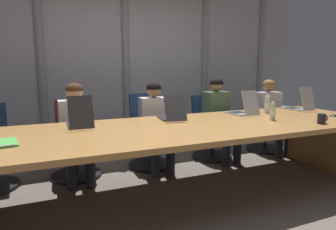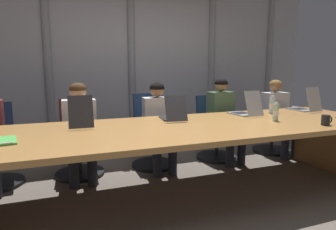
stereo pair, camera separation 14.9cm
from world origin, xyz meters
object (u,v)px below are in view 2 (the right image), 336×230
at_px(person_right_mid, 224,115).
at_px(water_bottle_secondary, 272,105).
at_px(person_left_mid, 80,124).
at_px(water_bottle_primary, 276,113).
at_px(laptop_right_end, 305,106).
at_px(office_chair_right_mid, 215,134).
at_px(person_center, 159,120).
at_px(office_chair_left_mid, 79,146).
at_px(office_chair_right_end, 271,129).
at_px(laptop_left_mid, 80,120).
at_px(coffee_mug_near, 326,120).
at_px(office_chair_center, 152,139).
at_px(laptop_right_mid, 246,111).
at_px(laptop_center, 173,115).
at_px(spiral_notepad, 1,141).
at_px(person_right_end, 278,112).

distance_m(person_right_mid, water_bottle_secondary, 0.69).
height_order(person_left_mid, water_bottle_primary, person_left_mid).
height_order(laptop_right_end, person_right_mid, person_right_mid).
bearing_deg(office_chair_right_mid, person_center, -84.94).
relative_size(person_right_mid, water_bottle_secondary, 5.04).
bearing_deg(office_chair_left_mid, laptop_right_end, 79.72).
relative_size(office_chair_right_end, water_bottle_secondary, 4.01).
relative_size(laptop_left_mid, coffee_mug_near, 3.33).
height_order(laptop_left_mid, office_chair_center, laptop_left_mid).
xyz_separation_m(laptop_right_mid, water_bottle_primary, (0.08, -0.45, 0.03)).
xyz_separation_m(laptop_right_end, office_chair_center, (-1.97, 0.69, -0.45)).
relative_size(office_chair_center, office_chair_right_mid, 1.06).
xyz_separation_m(laptop_right_mid, laptop_right_end, (0.98, 0.03, 0.00)).
bearing_deg(coffee_mug_near, laptop_center, 147.83).
height_order(laptop_center, laptop_right_mid, laptop_right_mid).
xyz_separation_m(laptop_left_mid, laptop_right_mid, (1.97, -0.00, -0.00)).
height_order(water_bottle_primary, spiral_notepad, water_bottle_primary).
bearing_deg(office_chair_center, water_bottle_secondary, 62.89).
bearing_deg(person_center, laptop_right_end, 79.02).
bearing_deg(laptop_center, person_center, 5.59).
height_order(office_chair_right_end, person_center, person_center).
bearing_deg(person_left_mid, person_right_mid, 91.29).
xyz_separation_m(office_chair_right_mid, water_bottle_primary, (0.08, -1.17, 0.49)).
xyz_separation_m(laptop_center, person_left_mid, (-0.98, 0.54, -0.14)).
relative_size(office_chair_right_mid, spiral_notepad, 2.76).
xyz_separation_m(laptop_left_mid, laptop_right_end, (2.96, 0.03, 0.00)).
height_order(laptop_right_mid, office_chair_right_mid, laptop_right_mid).
bearing_deg(person_right_end, office_chair_right_mid, -99.44).
bearing_deg(person_right_mid, laptop_center, -66.70).
bearing_deg(laptop_left_mid, laptop_right_mid, -88.84).
distance_m(laptop_left_mid, office_chair_right_mid, 2.14).
height_order(laptop_right_mid, person_right_mid, person_right_mid).
height_order(laptop_right_mid, water_bottle_primary, laptop_right_mid).
bearing_deg(laptop_right_end, laptop_left_mid, 90.37).
height_order(office_chair_right_end, person_right_end, person_right_end).
relative_size(office_chair_right_end, spiral_notepad, 2.81).
bearing_deg(laptop_right_end, person_left_mid, 79.47).
bearing_deg(water_bottle_primary, spiral_notepad, 179.91).
bearing_deg(office_chair_left_mid, person_right_end, 89.79).
relative_size(laptop_left_mid, water_bottle_primary, 2.10).
xyz_separation_m(person_right_end, water_bottle_secondary, (-0.60, -0.56, 0.20)).
bearing_deg(laptop_right_end, office_chair_left_mid, 76.58).
height_order(laptop_right_end, office_chair_right_mid, laptop_right_end).
height_order(laptop_center, office_chair_right_end, laptop_center).
distance_m(water_bottle_primary, spiral_notepad, 2.69).
height_order(office_chair_left_mid, person_right_end, person_right_end).
bearing_deg(coffee_mug_near, laptop_right_end, 55.60).
height_order(office_chair_right_mid, spiral_notepad, office_chair_right_mid).
relative_size(laptop_right_mid, person_left_mid, 0.38).
bearing_deg(person_left_mid, person_right_end, 91.32).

